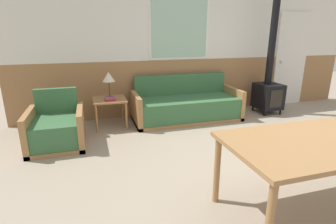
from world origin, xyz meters
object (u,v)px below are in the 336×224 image
object	(u,v)px
armchair	(57,129)
side_table	(110,103)
couch	(186,107)
table_lamp	(109,78)
wood_stove	(269,84)
dining_table	(327,145)

from	to	relation	value
armchair	side_table	distance (m)	1.04
couch	side_table	distance (m)	1.44
couch	table_lamp	bearing A→B (deg)	175.00
side_table	wood_stove	bearing A→B (deg)	-1.18
couch	armchair	distance (m)	2.33
couch	table_lamp	distance (m)	1.54
table_lamp	wood_stove	distance (m)	3.21
table_lamp	dining_table	size ratio (longest dim) A/B	0.25
armchair	dining_table	world-z (taller)	armchair
couch	side_table	size ratio (longest dim) A/B	3.63
wood_stove	dining_table	bearing A→B (deg)	-118.52
couch	table_lamp	size ratio (longest dim) A/B	4.45
couch	dining_table	size ratio (longest dim) A/B	1.11
couch	dining_table	bearing A→B (deg)	-85.39
table_lamp	wood_stove	size ratio (longest dim) A/B	0.19
side_table	wood_stove	size ratio (longest dim) A/B	0.23
armchair	couch	bearing A→B (deg)	7.09
armchair	side_table	xyz separation A→B (m)	(0.83, 0.61, 0.18)
couch	table_lamp	xyz separation A→B (m)	(-1.41, 0.12, 0.60)
couch	armchair	world-z (taller)	couch
table_lamp	dining_table	bearing A→B (deg)	-61.37
couch	side_table	world-z (taller)	couch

